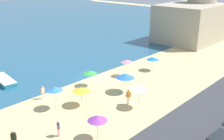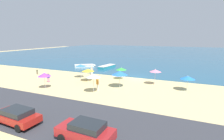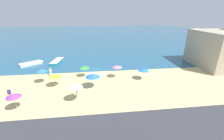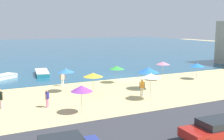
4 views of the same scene
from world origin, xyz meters
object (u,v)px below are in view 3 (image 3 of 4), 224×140
at_px(beach_umbrella_3, 13,95).
at_px(beach_umbrella_4, 55,76).
at_px(bather_1, 77,90).
at_px(bather_2, 50,71).
at_px(beach_umbrella_1, 42,70).
at_px(bather_0, 9,93).
at_px(beach_umbrella_5, 93,75).
at_px(skiff_nearshore, 31,63).
at_px(beach_umbrella_0, 117,66).
at_px(skiff_offshore, 57,61).
at_px(beach_umbrella_2, 84,67).
at_px(beach_umbrella_7, 76,86).
at_px(beach_umbrella_6, 144,70).

relative_size(beach_umbrella_3, beach_umbrella_4, 1.09).
relative_size(bather_1, bather_2, 1.09).
distance_m(beach_umbrella_1, bather_2, 3.40).
xyz_separation_m(bather_0, bather_1, (9.35, -0.54, 0.13)).
bearing_deg(beach_umbrella_5, skiff_nearshore, 137.54).
distance_m(beach_umbrella_0, bather_2, 12.85).
relative_size(beach_umbrella_0, beach_umbrella_3, 1.05).
relative_size(bather_0, skiff_offshore, 0.27).
bearing_deg(beach_umbrella_2, beach_umbrella_7, -94.71).
bearing_deg(beach_umbrella_1, bather_2, 81.36).
distance_m(beach_umbrella_4, beach_umbrella_5, 6.22).
distance_m(beach_umbrella_6, bather_2, 17.53).
height_order(beach_umbrella_3, bather_0, beach_umbrella_3).
xyz_separation_m(beach_umbrella_0, bather_1, (-6.84, -5.87, -1.23)).
distance_m(beach_umbrella_6, beach_umbrella_7, 12.72).
bearing_deg(beach_umbrella_3, bather_2, 81.94).
distance_m(beach_umbrella_1, skiff_offshore, 11.49).
height_order(beach_umbrella_4, skiff_offshore, beach_umbrella_4).
bearing_deg(skiff_offshore, beach_umbrella_5, -58.47).
xyz_separation_m(beach_umbrella_1, beach_umbrella_5, (8.53, -2.78, -0.15)).
relative_size(bather_0, skiff_nearshore, 0.32).
bearing_deg(beach_umbrella_1, beach_umbrella_6, -2.07).
relative_size(beach_umbrella_5, bather_1, 1.40).
bearing_deg(bather_0, beach_umbrella_1, 55.93).
relative_size(beach_umbrella_4, skiff_nearshore, 0.45).
relative_size(beach_umbrella_6, skiff_nearshore, 0.45).
height_order(beach_umbrella_6, beach_umbrella_7, beach_umbrella_7).
height_order(beach_umbrella_1, bather_0, beach_umbrella_1).
bearing_deg(beach_umbrella_6, skiff_nearshore, 154.85).
bearing_deg(beach_umbrella_2, bather_2, 169.90).
height_order(beach_umbrella_0, beach_umbrella_5, beach_umbrella_5).
relative_size(beach_umbrella_2, beach_umbrella_5, 0.86).
relative_size(beach_umbrella_2, skiff_nearshore, 0.44).
bearing_deg(beach_umbrella_2, bather_1, -96.57).
bearing_deg(beach_umbrella_3, skiff_nearshore, 104.92).
bearing_deg(beach_umbrella_2, beach_umbrella_0, -11.66).
distance_m(beach_umbrella_4, skiff_nearshore, 14.56).
distance_m(bather_0, skiff_nearshore, 15.27).
relative_size(beach_umbrella_0, beach_umbrella_7, 0.96).
bearing_deg(beach_umbrella_2, beach_umbrella_1, -164.86).
distance_m(skiff_nearshore, skiff_offshore, 5.78).
height_order(beach_umbrella_1, beach_umbrella_5, beach_umbrella_1).
distance_m(beach_umbrella_6, skiff_nearshore, 25.89).
bearing_deg(beach_umbrella_7, beach_umbrella_1, 134.00).
distance_m(beach_umbrella_4, bather_0, 6.52).
bearing_deg(beach_umbrella_4, beach_umbrella_2, 37.02).
xyz_separation_m(bather_2, skiff_nearshore, (-6.28, 7.28, -0.60)).
distance_m(beach_umbrella_2, bather_0, 12.16).
bearing_deg(bather_2, beach_umbrella_3, -98.06).
height_order(beach_umbrella_7, skiff_offshore, beach_umbrella_7).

